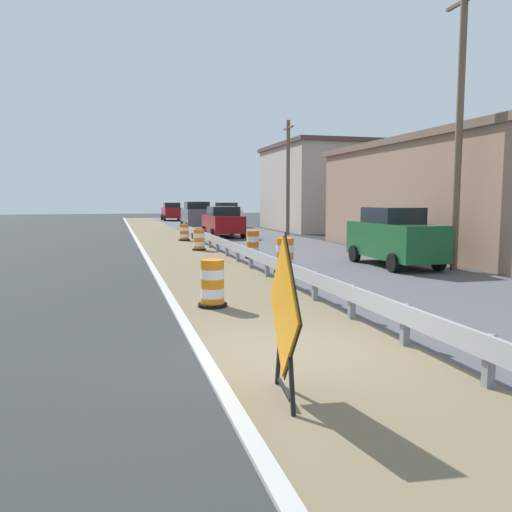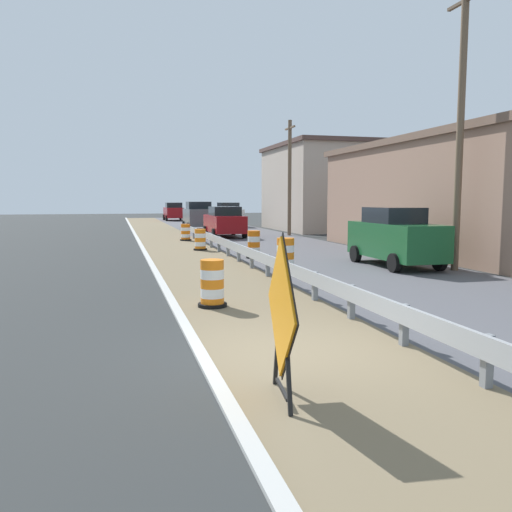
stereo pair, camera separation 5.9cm
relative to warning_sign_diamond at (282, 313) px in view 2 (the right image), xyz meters
name	(u,v)px [view 2 (the right image)]	position (x,y,z in m)	size (l,w,h in m)	color
ground_plane	(285,354)	(0.63, 1.74, -1.07)	(160.00, 160.00, 0.00)	#2B2D2D
median_dirt_strip	(316,351)	(1.14, 1.74, -1.07)	(3.42, 120.00, 0.01)	#706047
curb_near_edge	(203,360)	(-0.67, 1.74, -1.07)	(0.20, 120.00, 0.11)	#ADADA8
guardrail_median	(372,303)	(2.61, 2.70, -0.55)	(0.18, 48.31, 0.71)	#999EA3
warning_sign_diamond	(282,313)	(0.00, 0.00, 0.00)	(0.26, 1.80, 2.05)	black
traffic_barrel_nearest	(212,286)	(0.17, 5.62, -0.59)	(0.66, 0.66, 1.07)	orange
traffic_barrel_close	(285,257)	(3.47, 10.37, -0.55)	(0.71, 0.71, 1.15)	orange
traffic_barrel_mid	(254,246)	(3.54, 14.74, -0.56)	(0.63, 0.63, 1.13)	orange
traffic_barrel_far	(200,241)	(1.94, 18.60, -0.62)	(0.65, 0.65, 1.00)	orange
traffic_barrel_farther	(186,233)	(2.01, 24.47, -0.64)	(0.66, 0.66, 0.97)	orange
car_lead_near_lane	(198,216)	(4.38, 35.05, 0.03)	(2.17, 4.38, 2.20)	#4C5156
car_trailing_near_lane	(395,237)	(7.83, 11.00, -0.01)	(1.96, 4.51, 2.12)	#195128
car_lead_far_lane	(174,211)	(4.39, 53.18, -0.07)	(2.13, 4.28, 2.00)	maroon
car_mid_far_lane	(229,214)	(7.72, 39.33, -0.03)	(1.97, 4.73, 2.09)	silver
car_trailing_far_lane	(224,222)	(4.79, 26.86, -0.10)	(2.14, 4.73, 1.93)	maroon
roadside_shop_near	(470,196)	(13.54, 14.44, 1.49)	(7.47, 16.43, 5.11)	#93705B
roadside_shop_far	(330,187)	(14.43, 32.56, 2.25)	(8.60, 10.76, 6.62)	#AD9E8E
utility_pole_near	(460,126)	(9.23, 9.44, 3.74)	(0.24, 1.80, 9.30)	brown
utility_pole_mid	(290,176)	(9.24, 27.09, 2.84)	(0.24, 1.80, 7.52)	brown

